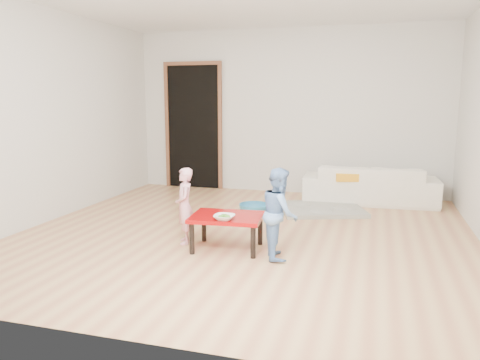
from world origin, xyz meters
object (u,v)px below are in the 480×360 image
at_px(child_pink, 185,206).
at_px(child_blue, 280,213).
at_px(red_table, 227,232).
at_px(sofa, 370,184).
at_px(basin, 254,209).
at_px(bowl, 224,217).

distance_m(child_pink, child_blue, 1.06).
distance_m(red_table, child_pink, 0.55).
distance_m(sofa, child_blue, 2.84).
bearing_deg(child_pink, basin, 138.72).
bearing_deg(red_table, child_blue, -9.04).
distance_m(sofa, child_pink, 3.15).
bearing_deg(child_blue, basin, 4.80).
relative_size(child_pink, basin, 2.00).
height_order(red_table, bowl, bowl).
xyz_separation_m(bowl, basin, (-0.15, 1.71, -0.32)).
height_order(child_blue, basin, child_blue).
xyz_separation_m(sofa, red_table, (-1.34, -2.64, -0.10)).
xyz_separation_m(sofa, child_blue, (-0.78, -2.72, 0.16)).
distance_m(red_table, child_blue, 0.62).
distance_m(bowl, basin, 1.74).
bearing_deg(red_table, child_pink, 170.98).
bearing_deg(child_blue, child_pink, 63.20).
height_order(sofa, red_table, sofa).
xyz_separation_m(sofa, child_pink, (-1.83, -2.56, 0.12)).
bearing_deg(bowl, child_pink, 153.63).
height_order(red_table, basin, red_table).
bearing_deg(child_pink, sofa, 117.71).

